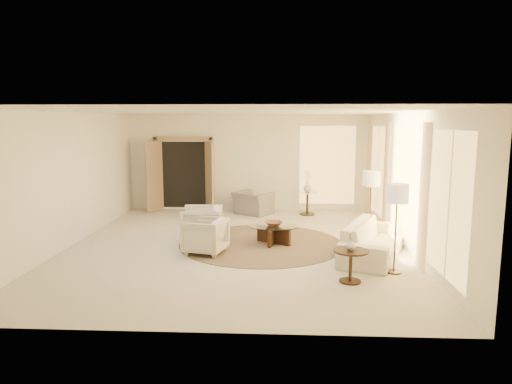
{
  "coord_description": "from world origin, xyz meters",
  "views": [
    {
      "loc": [
        0.87,
        -9.31,
        2.6
      ],
      "look_at": [
        0.4,
        0.4,
        1.1
      ],
      "focal_mm": 32.0,
      "sensor_mm": 36.0,
      "label": 1
    }
  ],
  "objects_px": {
    "armchair_left": "(202,223)",
    "accent_chair": "(253,199)",
    "end_vase": "(351,245)",
    "armchair_right": "(205,234)",
    "coffee_table": "(274,232)",
    "bowl": "(274,224)",
    "floor_lamp_far": "(397,198)",
    "side_vase": "(308,187)",
    "side_table": "(307,201)",
    "floor_lamp_near": "(371,182)",
    "end_table": "(351,260)",
    "sofa": "(374,240)"
  },
  "relations": [
    {
      "from": "armchair_left",
      "to": "side_vase",
      "type": "xyz_separation_m",
      "value": [
        2.48,
        3.1,
        0.35
      ]
    },
    {
      "from": "floor_lamp_near",
      "to": "floor_lamp_far",
      "type": "xyz_separation_m",
      "value": [
        0.0,
        -2.17,
        0.02
      ]
    },
    {
      "from": "coffee_table",
      "to": "side_table",
      "type": "xyz_separation_m",
      "value": [
        0.92,
        3.17,
        0.15
      ]
    },
    {
      "from": "end_vase",
      "to": "sofa",
      "type": "bearing_deg",
      "value": 65.25
    },
    {
      "from": "end_table",
      "to": "sofa",
      "type": "bearing_deg",
      "value": 65.25
    },
    {
      "from": "armchair_left",
      "to": "floor_lamp_far",
      "type": "bearing_deg",
      "value": 59.46
    },
    {
      "from": "coffee_table",
      "to": "end_vase",
      "type": "xyz_separation_m",
      "value": [
        1.28,
        -2.31,
        0.37
      ]
    },
    {
      "from": "armchair_left",
      "to": "accent_chair",
      "type": "height_order",
      "value": "armchair_left"
    },
    {
      "from": "accent_chair",
      "to": "side_vase",
      "type": "xyz_separation_m",
      "value": [
        1.53,
        0.0,
        0.35
      ]
    },
    {
      "from": "armchair_right",
      "to": "floor_lamp_far",
      "type": "distance_m",
      "value": 3.74
    },
    {
      "from": "end_vase",
      "to": "armchair_right",
      "type": "bearing_deg",
      "value": 149.52
    },
    {
      "from": "end_table",
      "to": "floor_lamp_far",
      "type": "xyz_separation_m",
      "value": [
        0.83,
        0.51,
        0.96
      ]
    },
    {
      "from": "floor_lamp_far",
      "to": "bowl",
      "type": "distance_m",
      "value": 2.91
    },
    {
      "from": "armchair_left",
      "to": "accent_chair",
      "type": "bearing_deg",
      "value": 159.35
    },
    {
      "from": "bowl",
      "to": "side_table",
      "type": "bearing_deg",
      "value": 73.85
    },
    {
      "from": "armchair_right",
      "to": "end_table",
      "type": "relative_size",
      "value": 1.35
    },
    {
      "from": "floor_lamp_near",
      "to": "end_vase",
      "type": "bearing_deg",
      "value": -107.26
    },
    {
      "from": "armchair_left",
      "to": "end_table",
      "type": "relative_size",
      "value": 1.51
    },
    {
      "from": "armchair_right",
      "to": "floor_lamp_far",
      "type": "height_order",
      "value": "floor_lamp_far"
    },
    {
      "from": "floor_lamp_far",
      "to": "side_vase",
      "type": "bearing_deg",
      "value": 103.53
    },
    {
      "from": "side_table",
      "to": "floor_lamp_near",
      "type": "bearing_deg",
      "value": -66.85
    },
    {
      "from": "armchair_right",
      "to": "coffee_table",
      "type": "bearing_deg",
      "value": 133.14
    },
    {
      "from": "side_table",
      "to": "side_vase",
      "type": "bearing_deg",
      "value": 63.43
    },
    {
      "from": "side_table",
      "to": "floor_lamp_near",
      "type": "distance_m",
      "value": 3.17
    },
    {
      "from": "armchair_left",
      "to": "end_vase",
      "type": "distance_m",
      "value": 3.72
    },
    {
      "from": "side_table",
      "to": "floor_lamp_far",
      "type": "relative_size",
      "value": 0.42
    },
    {
      "from": "floor_lamp_near",
      "to": "end_vase",
      "type": "distance_m",
      "value": 2.89
    },
    {
      "from": "accent_chair",
      "to": "end_table",
      "type": "xyz_separation_m",
      "value": [
        1.89,
        -5.48,
        -0.06
      ]
    },
    {
      "from": "sofa",
      "to": "coffee_table",
      "type": "bearing_deg",
      "value": 90.12
    },
    {
      "from": "armchair_right",
      "to": "armchair_left",
      "type": "bearing_deg",
      "value": -152.04
    },
    {
      "from": "armchair_right",
      "to": "end_vase",
      "type": "height_order",
      "value": "armchair_right"
    },
    {
      "from": "end_vase",
      "to": "side_vase",
      "type": "relative_size",
      "value": 0.71
    },
    {
      "from": "end_table",
      "to": "end_vase",
      "type": "bearing_deg",
      "value": 0.0
    },
    {
      "from": "side_table",
      "to": "armchair_right",
      "type": "bearing_deg",
      "value": -120.11
    },
    {
      "from": "coffee_table",
      "to": "side_vase",
      "type": "bearing_deg",
      "value": 73.85
    },
    {
      "from": "accent_chair",
      "to": "armchair_left",
      "type": "bearing_deg",
      "value": 106.56
    },
    {
      "from": "armchair_left",
      "to": "coffee_table",
      "type": "bearing_deg",
      "value": 83.77
    },
    {
      "from": "sofa",
      "to": "coffee_table",
      "type": "distance_m",
      "value": 2.13
    },
    {
      "from": "accent_chair",
      "to": "side_table",
      "type": "relative_size",
      "value": 1.47
    },
    {
      "from": "accent_chair",
      "to": "side_table",
      "type": "distance_m",
      "value": 1.53
    },
    {
      "from": "armchair_right",
      "to": "side_table",
      "type": "distance_m",
      "value": 4.54
    },
    {
      "from": "side_vase",
      "to": "coffee_table",
      "type": "bearing_deg",
      "value": -106.15
    },
    {
      "from": "coffee_table",
      "to": "side_table",
      "type": "height_order",
      "value": "side_table"
    },
    {
      "from": "coffee_table",
      "to": "floor_lamp_near",
      "type": "bearing_deg",
      "value": 10.06
    },
    {
      "from": "coffee_table",
      "to": "bowl",
      "type": "distance_m",
      "value": 0.19
    },
    {
      "from": "sofa",
      "to": "end_table",
      "type": "relative_size",
      "value": 4.0
    },
    {
      "from": "end_vase",
      "to": "side_vase",
      "type": "xyz_separation_m",
      "value": [
        -0.36,
        5.48,
        0.15
      ]
    },
    {
      "from": "sofa",
      "to": "floor_lamp_far",
      "type": "xyz_separation_m",
      "value": [
        0.15,
        -0.97,
        0.99
      ]
    },
    {
      "from": "accent_chair",
      "to": "side_table",
      "type": "xyz_separation_m",
      "value": [
        1.53,
        -0.0,
        -0.03
      ]
    },
    {
      "from": "sofa",
      "to": "floor_lamp_near",
      "type": "height_order",
      "value": "floor_lamp_near"
    }
  ]
}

